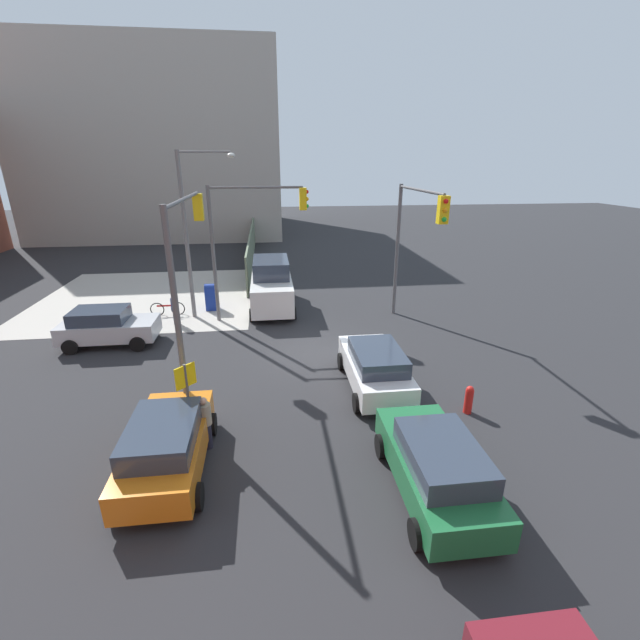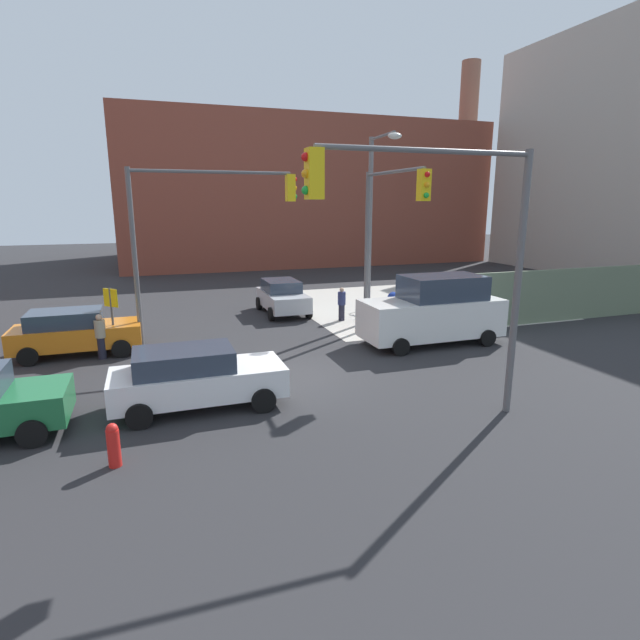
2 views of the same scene
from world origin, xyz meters
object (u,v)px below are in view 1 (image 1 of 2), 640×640
(van_white_delivery, at_px, (272,285))
(street_lamp_corner, at_px, (193,224))
(coupe_orange, at_px, (167,444))
(mailbox_blue, at_px, (212,296))
(hatchback_green, at_px, (436,466))
(bicycle_leaning_on_fence, at_px, (168,309))
(hatchback_white, at_px, (375,366))
(traffic_signal_se_corner, at_px, (413,230))
(traffic_signal_nw_corner, at_px, (187,256))
(fire_hydrant, at_px, (469,399))
(sedan_silver, at_px, (107,326))
(pedestrian_crossing, at_px, (175,309))
(traffic_signal_ne_corner, at_px, (249,227))
(pedestrian_waiting, at_px, (205,422))

(van_white_delivery, bearing_deg, street_lamp_corner, 104.73)
(coupe_orange, distance_m, van_white_delivery, 13.15)
(mailbox_blue, bearing_deg, coupe_orange, -178.38)
(hatchback_green, relative_size, bicycle_leaning_on_fence, 2.45)
(mailbox_blue, height_order, hatchback_white, hatchback_white)
(traffic_signal_se_corner, bearing_deg, traffic_signal_nw_corner, 116.50)
(traffic_signal_se_corner, bearing_deg, fire_hydrant, 177.66)
(hatchback_white, height_order, coupe_orange, same)
(fire_hydrant, height_order, coupe_orange, coupe_orange)
(mailbox_blue, xyz_separation_m, bicycle_leaning_on_fence, (-0.60, 2.20, -0.42))
(sedan_silver, height_order, pedestrian_crossing, sedan_silver)
(traffic_signal_nw_corner, height_order, sedan_silver, traffic_signal_nw_corner)
(street_lamp_corner, height_order, sedan_silver, street_lamp_corner)
(sedan_silver, xyz_separation_m, bicycle_leaning_on_fence, (3.57, -1.73, -0.50))
(hatchback_green, bearing_deg, traffic_signal_ne_corner, 19.62)
(fire_hydrant, xyz_separation_m, bicycle_leaning_on_fence, (10.60, 11.40, -0.14))
(fire_hydrant, height_order, hatchback_green, hatchback_green)
(hatchback_white, relative_size, sedan_silver, 1.13)
(traffic_signal_nw_corner, height_order, street_lamp_corner, street_lamp_corner)
(traffic_signal_se_corner, relative_size, mailbox_blue, 4.55)
(van_white_delivery, xyz_separation_m, pedestrian_crossing, (-1.93, 4.70, -0.48))
(mailbox_blue, relative_size, van_white_delivery, 0.26)
(traffic_signal_se_corner, distance_m, pedestrian_crossing, 11.80)
(hatchback_white, height_order, hatchback_green, same)
(traffic_signal_ne_corner, height_order, fire_hydrant, traffic_signal_ne_corner)
(traffic_signal_nw_corner, height_order, pedestrian_waiting, traffic_signal_nw_corner)
(traffic_signal_nw_corner, distance_m, traffic_signal_se_corner, 10.06)
(hatchback_green, bearing_deg, fire_hydrant, -35.76)
(hatchback_green, relative_size, pedestrian_waiting, 2.72)
(mailbox_blue, xyz_separation_m, pedestrian_crossing, (-2.00, 1.50, 0.03))
(fire_hydrant, distance_m, pedestrian_crossing, 14.11)
(traffic_signal_nw_corner, distance_m, sedan_silver, 7.18)
(traffic_signal_nw_corner, distance_m, hatchback_white, 7.28)
(mailbox_blue, distance_m, hatchback_green, 16.03)
(street_lamp_corner, distance_m, bicycle_leaning_on_fence, 4.72)
(mailbox_blue, bearing_deg, van_white_delivery, -91.23)
(hatchback_white, height_order, pedestrian_waiting, hatchback_white)
(traffic_signal_nw_corner, bearing_deg, coupe_orange, 178.31)
(mailbox_blue, bearing_deg, traffic_signal_nw_corner, -176.57)
(traffic_signal_se_corner, relative_size, van_white_delivery, 1.20)
(mailbox_blue, relative_size, hatchback_white, 0.32)
(traffic_signal_se_corner, height_order, sedan_silver, traffic_signal_se_corner)
(van_white_delivery, relative_size, pedestrian_waiting, 3.42)
(pedestrian_crossing, bearing_deg, bicycle_leaning_on_fence, -85.85)
(coupe_orange, bearing_deg, fire_hydrant, -79.07)
(street_lamp_corner, xyz_separation_m, pedestrian_crossing, (-0.98, 1.07, -3.91))
(pedestrian_crossing, height_order, bicycle_leaning_on_fence, pedestrian_crossing)
(traffic_signal_se_corner, relative_size, coupe_orange, 1.53)
(coupe_orange, distance_m, pedestrian_crossing, 11.06)
(mailbox_blue, height_order, fire_hydrant, mailbox_blue)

